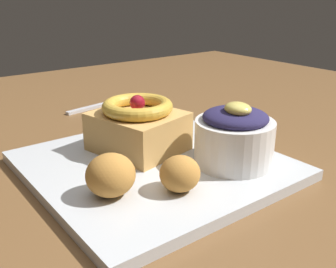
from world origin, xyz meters
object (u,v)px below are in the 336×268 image
(cake_slice, at_px, (138,126))
(fritter_front, at_px, (112,176))
(fritter_middle, at_px, (180,174))
(spoon, at_px, (107,103))
(front_plate, at_px, (154,165))
(berry_ramekin, at_px, (234,136))

(cake_slice, height_order, fritter_front, cake_slice)
(fritter_front, bearing_deg, fritter_middle, 62.03)
(cake_slice, xyz_separation_m, fritter_front, (0.08, -0.08, -0.01))
(cake_slice, xyz_separation_m, spoon, (-0.23, 0.08, -0.04))
(fritter_middle, bearing_deg, fritter_front, -117.97)
(front_plate, distance_m, fritter_front, 0.09)
(front_plate, height_order, spoon, front_plate)
(fritter_middle, bearing_deg, berry_ramekin, 98.70)
(front_plate, distance_m, fritter_middle, 0.08)
(front_plate, bearing_deg, cake_slice, 173.25)
(cake_slice, bearing_deg, berry_ramekin, 32.33)
(fritter_middle, xyz_separation_m, spoon, (-0.35, 0.11, -0.03))
(front_plate, height_order, fritter_middle, fritter_middle)
(front_plate, bearing_deg, spoon, 161.86)
(front_plate, xyz_separation_m, cake_slice, (-0.04, 0.00, 0.04))
(berry_ramekin, height_order, fritter_front, berry_ramekin)
(fritter_middle, bearing_deg, front_plate, 164.04)
(berry_ramekin, distance_m, fritter_front, 0.15)
(front_plate, height_order, berry_ramekin, berry_ramekin)
(berry_ramekin, xyz_separation_m, spoon, (-0.33, 0.02, -0.04))
(cake_slice, bearing_deg, fritter_middle, -12.78)
(berry_ramekin, distance_m, spoon, 0.34)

